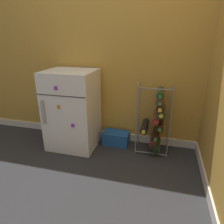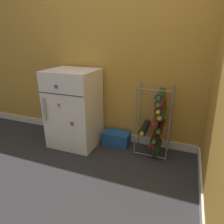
# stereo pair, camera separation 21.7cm
# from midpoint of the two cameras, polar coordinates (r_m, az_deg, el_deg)

# --- Properties ---
(ground_plane) EXTENTS (14.00, 14.00, 0.00)m
(ground_plane) POSITION_cam_midpoint_polar(r_m,az_deg,el_deg) (1.99, -4.52, -16.68)
(ground_plane) COLOR #28282B
(wall_back) EXTENTS (6.74, 0.07, 2.50)m
(wall_back) POSITION_cam_midpoint_polar(r_m,az_deg,el_deg) (2.24, 0.68, 21.61)
(wall_back) COLOR #BC8C38
(wall_back) RESTS_ON ground_plane
(mini_fridge) EXTENTS (0.53, 0.49, 0.88)m
(mini_fridge) POSITION_cam_midpoint_polar(r_m,az_deg,el_deg) (2.30, -13.92, 0.56)
(mini_fridge) COLOR white
(mini_fridge) RESTS_ON ground_plane
(wine_rack) EXTENTS (0.35, 0.33, 0.76)m
(wine_rack) POSITION_cam_midpoint_polar(r_m,az_deg,el_deg) (2.14, 9.89, -2.18)
(wine_rack) COLOR slate
(wine_rack) RESTS_ON ground_plane
(soda_box) EXTENTS (0.30, 0.18, 0.15)m
(soda_box) POSITION_cam_midpoint_polar(r_m,az_deg,el_deg) (2.39, -1.42, -7.50)
(soda_box) COLOR #194C9E
(soda_box) RESTS_ON ground_plane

